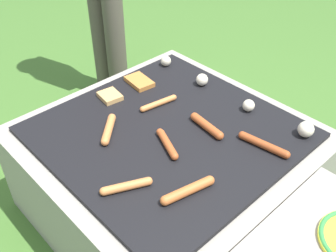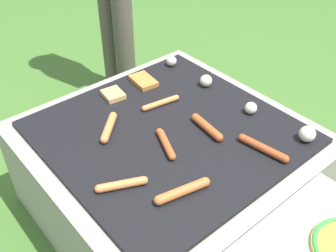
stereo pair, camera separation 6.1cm
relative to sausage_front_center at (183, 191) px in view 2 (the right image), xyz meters
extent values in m
plane|color=#3D6628|center=(-0.27, 0.17, -0.45)|extent=(14.00, 14.00, 0.00)
cube|color=gray|center=(-0.27, 0.17, -0.24)|extent=(0.97, 0.97, 0.42)
cube|color=black|center=(-0.27, 0.17, -0.02)|extent=(0.85, 0.85, 0.02)
cylinder|color=#4C473D|center=(-1.25, 0.56, -0.06)|extent=(0.11, 0.11, 0.77)
cylinder|color=#4C473D|center=(-1.11, 0.56, -0.06)|extent=(0.11, 0.11, 0.77)
cylinder|color=#B7602D|center=(0.00, 0.00, 0.00)|extent=(0.07, 0.17, 0.03)
sphere|color=#B7602D|center=(0.02, 0.08, 0.00)|extent=(0.03, 0.03, 0.03)
sphere|color=#B7602D|center=(-0.02, -0.08, 0.00)|extent=(0.03, 0.03, 0.03)
cylinder|color=#C6753D|center=(-0.41, 0.00, 0.00)|extent=(0.12, 0.12, 0.03)
sphere|color=#C6753D|center=(-0.36, -0.05, 0.00)|extent=(0.03, 0.03, 0.03)
sphere|color=#C6753D|center=(-0.46, 0.05, 0.00)|extent=(0.03, 0.03, 0.03)
cylinder|color=#93421E|center=(0.03, 0.35, 0.00)|extent=(0.17, 0.05, 0.03)
sphere|color=#93421E|center=(-0.05, 0.33, 0.00)|extent=(0.03, 0.03, 0.03)
sphere|color=#93421E|center=(0.11, 0.36, 0.00)|extent=(0.03, 0.03, 0.03)
cylinder|color=#A34C23|center=(-0.18, 0.28, 0.00)|extent=(0.15, 0.05, 0.03)
sphere|color=#A34C23|center=(-0.11, 0.27, 0.00)|extent=(0.03, 0.03, 0.03)
sphere|color=#A34C23|center=(-0.25, 0.29, 0.00)|extent=(0.03, 0.03, 0.03)
cylinder|color=#C6753D|center=(-0.41, 0.25, 0.00)|extent=(0.05, 0.15, 0.02)
sphere|color=#C6753D|center=(-0.43, 0.18, 0.00)|extent=(0.02, 0.02, 0.02)
sphere|color=#C6753D|center=(-0.40, 0.33, 0.00)|extent=(0.02, 0.02, 0.02)
cylinder|color=#A34C23|center=(-0.20, 0.10, 0.00)|extent=(0.14, 0.08, 0.03)
sphere|color=#A34C23|center=(-0.27, 0.13, 0.00)|extent=(0.03, 0.03, 0.03)
sphere|color=#A34C23|center=(-0.14, 0.08, 0.00)|extent=(0.03, 0.03, 0.03)
cylinder|color=#C6753D|center=(-0.14, -0.13, 0.00)|extent=(0.09, 0.14, 0.03)
sphere|color=#C6753D|center=(-0.11, -0.06, 0.00)|extent=(0.03, 0.03, 0.03)
sphere|color=#C6753D|center=(-0.17, -0.19, 0.00)|extent=(0.03, 0.03, 0.03)
cube|color=#B27033|center=(-0.60, 0.30, -0.01)|extent=(0.14, 0.10, 0.02)
cube|color=tan|center=(-0.59, 0.14, -0.01)|extent=(0.10, 0.09, 0.02)
sphere|color=beige|center=(-0.63, 0.50, 0.01)|extent=(0.05, 0.05, 0.05)
sphere|color=beige|center=(-0.40, 0.50, 0.01)|extent=(0.05, 0.05, 0.05)
sphere|color=beige|center=(-0.15, 0.49, 0.01)|extent=(0.05, 0.05, 0.05)
sphere|color=beige|center=(0.09, 0.51, 0.01)|extent=(0.06, 0.06, 0.06)
camera|label=1|loc=(0.56, -0.61, 0.90)|focal=42.00mm
camera|label=2|loc=(0.60, -0.57, 0.90)|focal=42.00mm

